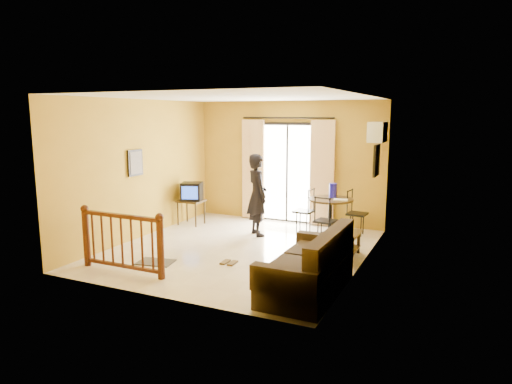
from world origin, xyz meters
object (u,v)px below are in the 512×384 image
at_px(television, 192,191).
at_px(dining_table, 330,206).
at_px(coffee_table, 341,242).
at_px(sofa, 311,270).
at_px(standing_person, 257,195).

relative_size(television, dining_table, 0.59).
relative_size(coffee_table, sofa, 0.51).
height_order(television, sofa, television).
height_order(television, standing_person, standing_person).
relative_size(television, standing_person, 0.33).
height_order(dining_table, standing_person, standing_person).
xyz_separation_m(television, sofa, (3.73, -2.76, -0.43)).
xyz_separation_m(dining_table, coffee_table, (0.59, -1.42, -0.33)).
height_order(dining_table, sofa, sofa).
xyz_separation_m(sofa, standing_person, (-2.00, 2.55, 0.51)).
relative_size(sofa, standing_person, 1.13).
bearing_deg(television, dining_table, -12.15).
relative_size(dining_table, sofa, 0.49).
bearing_deg(coffee_table, sofa, -89.67).
distance_m(coffee_table, sofa, 1.73).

